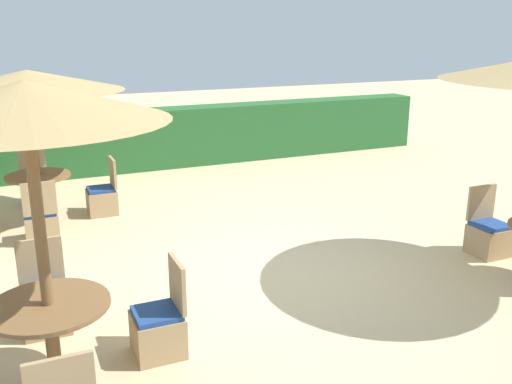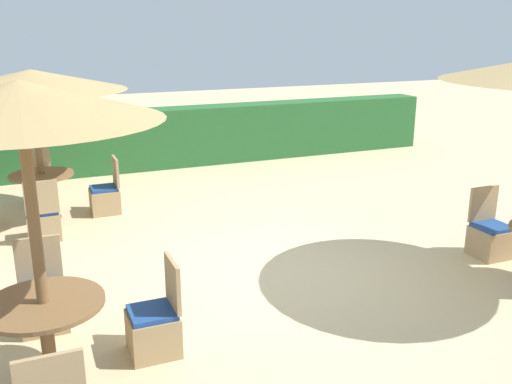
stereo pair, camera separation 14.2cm
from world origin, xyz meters
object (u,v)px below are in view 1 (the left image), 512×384
Objects in this scene: patio_chair_back_left_north at (36,189)px; patio_chair_front_left_east at (159,328)px; patio_chair_back_left_south at (41,223)px; parasol_front_left at (25,103)px; round_table_front_left at (50,321)px; parasol_back_left at (27,81)px; patio_chair_front_left_north at (46,306)px; patio_chair_front_right_north at (488,236)px; round_table_back_left at (39,186)px; patio_chair_back_left_east at (103,198)px.

patio_chair_back_left_north is 5.60m from patio_chair_front_left_east.
parasol_front_left is (-0.13, -3.65, 2.19)m from patio_chair_back_left_south.
round_table_front_left is (-0.16, -5.59, 0.32)m from patio_chair_back_left_north.
parasol_back_left is at bearing 86.48° from patio_chair_back_left_south.
patio_chair_back_left_south is at bearing 87.93° from parasol_front_left.
patio_chair_back_left_south is 4.26m from parasol_front_left.
patio_chair_back_left_north is at bearing -91.98° from patio_chair_front_left_north.
patio_chair_front_right_north is 1.00× the size of patio_chair_back_left_north.
round_table_back_left is at bearing 87.63° from parasol_front_left.
patio_chair_front_left_north is (-5.70, 0.30, 0.00)m from patio_chair_front_right_north.
patio_chair_back_left_north is at bearing -41.66° from patio_chair_front_right_north.
patio_chair_front_left_north is at bearing 88.02° from patio_chair_back_left_north.
round_table_back_left is at bearing 91.74° from patio_chair_back_left_north.
patio_chair_back_left_north is (-5.54, 4.92, 0.00)m from patio_chair_front_right_north.
patio_chair_front_left_east is (0.83, -3.59, 0.00)m from patio_chair_back_left_south.
round_table_front_left is (-5.69, -0.67, 0.32)m from patio_chair_front_right_north.
parasol_front_left is 2.40m from patio_chair_front_left_east.
patio_chair_front_left_north reaches higher than round_table_front_left.
parasol_front_left reaches higher than patio_chair_back_left_north.
round_table_back_left is 1.07× the size of patio_chair_back_left_south.
round_table_back_left is at bearing -33.69° from parasol_back_left.
parasol_back_left is at bearing 9.62° from patio_chair_front_left_east.
parasol_front_left reaches higher than round_table_front_left.
round_table_front_left is at bearing -92.37° from round_table_back_left.
patio_chair_back_left_south is 0.89× the size of round_table_front_left.
patio_chair_back_left_south and patio_chair_back_left_east have the same top height.
patio_chair_front_right_north is 0.32× the size of parasol_back_left.
patio_chair_back_left_south is at bearing -28.18° from patio_chair_front_right_north.
patio_chair_back_left_east is 0.35× the size of parasol_front_left.
patio_chair_back_left_north is 1.00× the size of patio_chair_front_left_north.
patio_chair_front_right_north reaches higher than round_table_front_left.
patio_chair_front_left_north and patio_chair_front_left_east have the same top height.
patio_chair_back_left_south is at bearing -93.52° from round_table_back_left.
round_table_back_left is 1.00m from patio_chair_back_left_south.
parasol_back_left reaches higher than round_table_front_left.
patio_chair_back_left_south reaches higher than round_table_back_left.
round_table_front_left is at bearing 6.68° from patio_chair_front_right_north.
round_table_back_left is 1.07× the size of patio_chair_front_left_north.
patio_chair_front_left_north is (-0.19, -3.63, -0.32)m from round_table_back_left.
round_table_back_left is at bearing 86.48° from patio_chair_back_left_south.
patio_chair_back_left_north is 0.35× the size of parasol_front_left.
patio_chair_front_right_north is 7.41m from patio_chair_back_left_north.
patio_chair_front_right_north is 6.14m from parasol_front_left.
patio_chair_back_left_east is (0.96, -0.05, -1.95)m from parasol_back_left.
patio_chair_front_right_north and patio_chair_back_left_south have the same top height.
round_table_back_left is 0.38× the size of parasol_front_left.
round_table_front_left is (-0.00, 0.00, -1.87)m from parasol_front_left.
parasol_back_left reaches higher than patio_chair_front_right_north.
patio_chair_front_right_north is 5.97m from patio_chair_back_left_east.
parasol_front_left is at bearing 0.00° from round_table_front_left.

